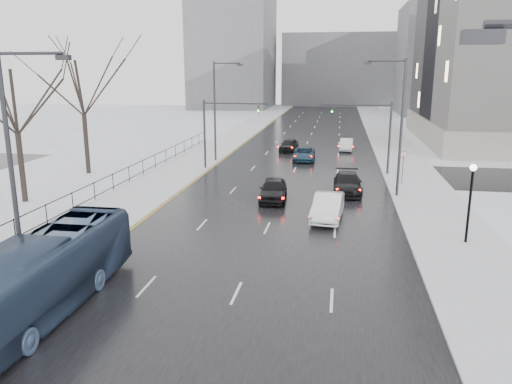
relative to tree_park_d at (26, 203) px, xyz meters
The scene contains 25 objects.
road 31.51m from the tree_park_d, 55.60° to the left, with size 16.00×150.00×0.04m, color black.
cross_road 22.65m from the tree_park_d, 38.19° to the left, with size 130.00×10.00×0.04m, color black.
sidewalk_left 27.01m from the tree_park_d, 74.32° to the left, with size 5.00×150.00×0.16m, color silver.
sidewalk_right 38.43m from the tree_park_d, 42.57° to the left, with size 5.00×150.00×0.16m, color silver.
park_strip 26.09m from the tree_park_d, 94.84° to the left, with size 14.00×150.00×0.12m, color white.
tree_park_d is the anchor object (origin of this frame).
tree_park_e 10.01m from the tree_park_d, 92.29° to the left, with size 9.45×9.45×13.50m, color black, non-canonical shape.
iron_fence 6.31m from the tree_park_d, 39.81° to the right, with size 0.06×70.00×1.30m.
streetlight_r_mid 27.24m from the tree_park_d, 13.01° to the left, with size 2.95×0.25×10.00m.
streetlight_l_near 17.90m from the tree_park_d, 55.47° to the right, with size 2.95×0.25×10.00m.
streetlight_l_far 21.17m from the tree_park_d, 61.85° to the left, with size 2.95×0.25×10.00m.
lamppost_r_mid 29.23m from the tree_park_d, ahead, with size 0.36×0.36×4.28m.
mast_signal_right 29.05m from the tree_park_d, 29.12° to the left, with size 6.10×0.33×6.50m.
mast_signal_left 17.96m from the tree_park_d, 53.20° to the left, with size 6.10×0.33×6.50m.
no_uturn_sign 28.88m from the tree_park_d, 20.32° to the left, with size 0.60×0.06×2.70m.
bldg_far_right 93.70m from the tree_park_d, 60.51° to the left, with size 24.00×20.00×22.00m, color slate.
bldg_far_left 92.17m from the tree_park_d, 92.64° to the left, with size 18.00×22.00×28.00m, color slate.
bldg_far_center 108.59m from the tree_park_d, 78.38° to the left, with size 30.00×18.00×18.00m, color slate.
bus 18.40m from the tree_park_d, 53.90° to the right, with size 2.56×10.94×3.05m, color #324562.
sedan_center_near 17.67m from the tree_park_d, 11.48° to the left, with size 1.89×4.70×1.60m, color black.
sedan_right_near 21.32m from the tree_park_d, ahead, with size 1.71×4.90×1.62m, color white.
sedan_right_cross 27.18m from the tree_park_d, 47.65° to the left, with size 2.21×4.80×1.33m, color navy.
sedan_right_far 23.56m from the tree_park_d, 16.35° to the left, with size 2.11×5.18×1.50m, color black.
sedan_center_far 30.45m from the tree_park_d, 57.99° to the left, with size 1.69×4.19×1.43m, color black.
sedan_right_distant 35.58m from the tree_park_d, 50.42° to the left, with size 1.45×4.15×1.37m, color white.
Camera 1 is at (4.05, 2.96, 9.25)m, focal length 35.00 mm.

